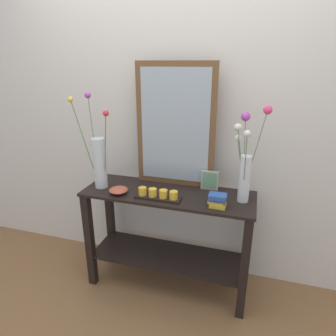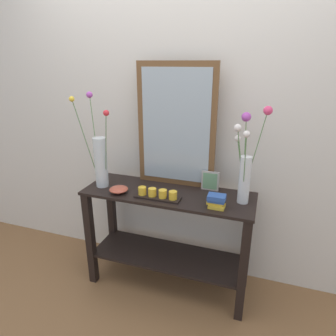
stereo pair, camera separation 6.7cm
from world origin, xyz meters
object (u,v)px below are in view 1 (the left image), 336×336
tall_vase_left (99,160)px  decorative_bowl (119,190)px  console_table (168,229)px  candle_tray (158,195)px  vase_right (246,164)px  picture_frame_small (210,180)px  book_stack (217,200)px  mirror_leaning (175,126)px

tall_vase_left → decorative_bowl: tall_vase_left is taller
console_table → candle_tray: 0.35m
vase_right → candle_tray: size_ratio=2.00×
picture_frame_small → book_stack: picture_frame_small is taller
candle_tray → picture_frame_small: picture_frame_small is taller
book_stack → console_table: bearing=163.0°
mirror_leaning → decorative_bowl: bearing=-139.0°
vase_right → candle_tray: 0.61m
book_stack → decorative_bowl: bearing=-179.8°
console_table → decorative_bowl: decorative_bowl is taller
tall_vase_left → picture_frame_small: 0.81m
console_table → decorative_bowl: bearing=-161.1°
picture_frame_small → decorative_bowl: (-0.60, -0.25, -0.05)m
mirror_leaning → candle_tray: 0.50m
console_table → decorative_bowl: 0.48m
candle_tray → book_stack: (0.40, -0.00, 0.02)m
tall_vase_left → vase_right: tall_vase_left is taller
mirror_leaning → decorative_bowl: size_ratio=6.65×
console_table → mirror_leaning: mirror_leaning is taller
mirror_leaning → vase_right: (0.51, -0.15, -0.19)m
tall_vase_left → book_stack: 0.89m
console_table → book_stack: (0.36, -0.11, 0.34)m
tall_vase_left → book_stack: bearing=-4.4°
tall_vase_left → book_stack: (0.87, -0.07, -0.17)m
picture_frame_small → mirror_leaning: bearing=172.1°
vase_right → book_stack: bearing=-137.4°
mirror_leaning → vase_right: bearing=-16.2°
tall_vase_left → candle_tray: size_ratio=2.14×
candle_tray → vase_right: bearing=13.9°
mirror_leaning → candle_tray: bearing=-98.1°
mirror_leaning → tall_vase_left: mirror_leaning is taller
book_stack → vase_right: bearing=42.6°
candle_tray → decorative_bowl: (-0.29, -0.00, -0.00)m
tall_vase_left → candle_tray: bearing=-8.0°
console_table → book_stack: book_stack is taller
console_table → mirror_leaning: 0.76m
tall_vase_left → decorative_bowl: (0.17, -0.07, -0.19)m
vase_right → picture_frame_small: size_ratio=4.42×
vase_right → book_stack: vase_right is taller
book_stack → picture_frame_small: bearing=110.1°
mirror_leaning → book_stack: (0.36, -0.29, -0.40)m
vase_right → decorative_bowl: 0.89m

